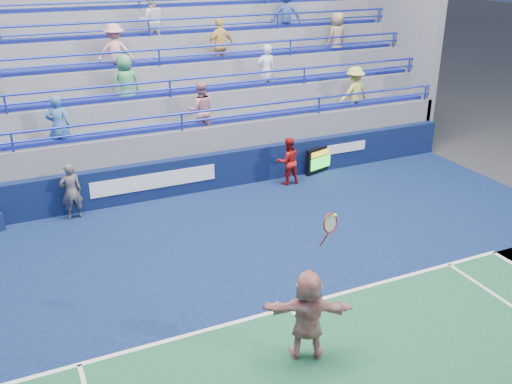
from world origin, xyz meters
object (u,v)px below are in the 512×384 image
serve_speed_board (321,159)px  tennis_player (308,315)px  ball_girl (288,161)px  line_judge (71,191)px

serve_speed_board → tennis_player: bearing=-122.1°
tennis_player → ball_girl: size_ratio=1.85×
tennis_player → line_judge: 8.03m
serve_speed_board → ball_girl: 1.53m
tennis_player → line_judge: size_ratio=1.75×
tennis_player → line_judge: tennis_player is taller
line_judge → tennis_player: bearing=104.3°
serve_speed_board → line_judge: bearing=-178.3°
serve_speed_board → ball_girl: ball_girl is taller
line_judge → ball_girl: (6.32, -0.20, -0.04)m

